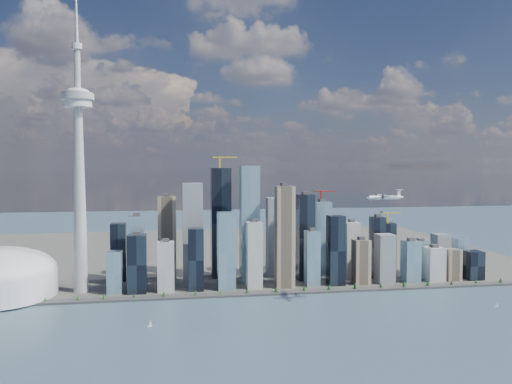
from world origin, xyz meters
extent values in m
plane|color=#34475B|center=(0.00, 0.00, 0.00)|extent=(4000.00, 4000.00, 0.00)
cube|color=#383838|center=(0.00, 250.00, 2.00)|extent=(1100.00, 22.00, 4.00)
cube|color=#4C4C47|center=(0.00, 700.00, 1.50)|extent=(1400.00, 900.00, 3.00)
cylinder|color=#3F2D1E|center=(-390.00, 250.00, 5.20)|extent=(1.00, 1.00, 2.40)
cone|color=#1F4C1B|center=(-390.00, 250.00, 8.80)|extent=(7.20, 7.20, 8.00)
cylinder|color=#3F2D1E|center=(-303.33, 250.00, 5.20)|extent=(1.00, 1.00, 2.40)
cone|color=#1F4C1B|center=(-303.33, 250.00, 8.80)|extent=(7.20, 7.20, 8.00)
cylinder|color=#3F2D1E|center=(-216.67, 250.00, 5.20)|extent=(1.00, 1.00, 2.40)
cone|color=#1F4C1B|center=(-216.67, 250.00, 8.80)|extent=(7.20, 7.20, 8.00)
cylinder|color=#3F2D1E|center=(-130.00, 250.00, 5.20)|extent=(1.00, 1.00, 2.40)
cone|color=#1F4C1B|center=(-130.00, 250.00, 8.80)|extent=(7.20, 7.20, 8.00)
cylinder|color=#3F2D1E|center=(-43.33, 250.00, 5.20)|extent=(1.00, 1.00, 2.40)
cone|color=#1F4C1B|center=(-43.33, 250.00, 8.80)|extent=(7.20, 7.20, 8.00)
cylinder|color=#3F2D1E|center=(43.33, 250.00, 5.20)|extent=(1.00, 1.00, 2.40)
cone|color=#1F4C1B|center=(43.33, 250.00, 8.80)|extent=(7.20, 7.20, 8.00)
cylinder|color=#3F2D1E|center=(130.00, 250.00, 5.20)|extent=(1.00, 1.00, 2.40)
cone|color=#1F4C1B|center=(130.00, 250.00, 8.80)|extent=(7.20, 7.20, 8.00)
cylinder|color=#3F2D1E|center=(216.67, 250.00, 5.20)|extent=(1.00, 1.00, 2.40)
cone|color=#1F4C1B|center=(216.67, 250.00, 8.80)|extent=(7.20, 7.20, 8.00)
cylinder|color=#3F2D1E|center=(303.33, 250.00, 5.20)|extent=(1.00, 1.00, 2.40)
cone|color=#1F4C1B|center=(303.33, 250.00, 8.80)|extent=(7.20, 7.20, 8.00)
cylinder|color=#3F2D1E|center=(390.00, 250.00, 5.20)|extent=(1.00, 1.00, 2.40)
cone|color=#1F4C1B|center=(390.00, 250.00, 8.80)|extent=(7.20, 7.20, 8.00)
cylinder|color=#3F2D1E|center=(476.67, 250.00, 5.20)|extent=(1.00, 1.00, 2.40)
cone|color=#1F4C1B|center=(476.67, 250.00, 8.80)|extent=(7.20, 7.20, 8.00)
cube|color=black|center=(-200.00, 290.00, 55.48)|extent=(34.00, 34.00, 104.96)
cube|color=#769FB3|center=(-200.00, 340.00, 69.79)|extent=(30.00, 30.00, 133.59)
cube|color=silver|center=(-150.00, 290.00, 48.32)|extent=(30.00, 30.00, 90.65)
cube|color=tan|center=(-150.00, 395.00, 86.49)|extent=(36.00, 36.00, 166.99)
cube|color=slate|center=(-95.00, 340.00, 100.81)|extent=(38.00, 38.00, 195.61)
cube|color=black|center=(-95.00, 290.00, 60.25)|extent=(28.00, 28.00, 114.50)
cube|color=#769FB3|center=(-40.00, 290.00, 74.57)|extent=(32.00, 32.00, 143.13)
cube|color=black|center=(-40.00, 395.00, 115.12)|extent=(40.00, 40.00, 224.24)
cube|color=#769FB3|center=(15.00, 340.00, 117.50)|extent=(36.00, 36.00, 229.01)
cube|color=silver|center=(15.00, 290.00, 65.02)|extent=(28.00, 28.00, 124.05)
cube|color=tan|center=(70.00, 290.00, 98.42)|extent=(34.00, 34.00, 190.84)
cube|color=slate|center=(70.00, 395.00, 84.11)|extent=(30.00, 30.00, 162.22)
cube|color=black|center=(125.00, 340.00, 88.88)|extent=(32.00, 32.00, 171.76)
cube|color=#769FB3|center=(125.00, 290.00, 55.48)|extent=(26.00, 26.00, 104.96)
cube|color=black|center=(175.00, 290.00, 69.79)|extent=(30.00, 30.00, 133.59)
cube|color=#769FB3|center=(175.00, 395.00, 79.34)|extent=(34.00, 34.00, 152.67)
cube|color=silver|center=(225.00, 340.00, 60.25)|extent=(28.00, 28.00, 114.50)
cube|color=tan|center=(225.00, 290.00, 45.94)|extent=(30.00, 30.00, 85.88)
cube|color=slate|center=(275.00, 290.00, 50.71)|extent=(32.00, 32.00, 95.42)
cube|color=black|center=(275.00, 340.00, 65.02)|extent=(26.00, 26.00, 124.05)
cube|color=#769FB3|center=(325.00, 290.00, 43.55)|extent=(30.00, 30.00, 81.11)
cube|color=black|center=(325.00, 395.00, 55.48)|extent=(28.00, 28.00, 104.96)
cube|color=#769FB3|center=(375.00, 340.00, 38.78)|extent=(30.00, 30.00, 71.57)
cube|color=silver|center=(375.00, 290.00, 36.40)|extent=(34.00, 34.00, 66.79)
cube|color=tan|center=(420.00, 290.00, 34.01)|extent=(28.00, 28.00, 62.02)
cube|color=slate|center=(420.00, 340.00, 45.94)|extent=(30.00, 30.00, 85.88)
cube|color=black|center=(465.00, 290.00, 31.63)|extent=(32.00, 32.00, 57.25)
cube|color=#769FB3|center=(465.00, 340.00, 41.17)|extent=(26.00, 26.00, 76.34)
cube|color=black|center=(-240.00, 395.00, 60.25)|extent=(30.00, 30.00, 114.50)
cube|color=#769FB3|center=(-240.00, 290.00, 41.17)|extent=(26.00, 26.00, 76.34)
cube|color=yellow|center=(-40.00, 395.00, 238.24)|extent=(3.00, 3.00, 22.00)
cube|color=yellow|center=(-31.75, 395.00, 249.24)|extent=(55.00, 2.20, 2.20)
cube|color=#383838|center=(-56.50, 395.00, 251.24)|extent=(6.00, 4.00, 4.00)
cube|color=#A92118|center=(175.00, 395.00, 166.67)|extent=(3.00, 3.00, 22.00)
cube|color=#A92118|center=(182.20, 395.00, 177.67)|extent=(48.00, 2.20, 2.20)
cube|color=#383838|center=(160.60, 395.00, 179.67)|extent=(6.00, 4.00, 4.00)
cube|color=yellow|center=(325.00, 395.00, 118.96)|extent=(3.00, 3.00, 22.00)
cube|color=yellow|center=(331.75, 395.00, 129.96)|extent=(45.00, 2.20, 2.20)
cube|color=#383838|center=(311.50, 395.00, 131.96)|extent=(6.00, 4.00, 4.00)
cone|color=#AAAAA5|center=(-300.00, 310.00, 173.00)|extent=(26.00, 26.00, 340.00)
cylinder|color=silver|center=(-300.00, 310.00, 343.00)|extent=(48.00, 48.00, 14.00)
cylinder|color=#AAAAA5|center=(-300.00, 310.00, 355.00)|extent=(56.00, 56.00, 12.00)
ellipsoid|color=silver|center=(-300.00, 310.00, 363.00)|extent=(40.00, 40.00, 14.00)
cylinder|color=#AAAAA5|center=(-300.00, 310.00, 403.00)|extent=(11.00, 11.00, 80.00)
cylinder|color=silver|center=(-300.00, 310.00, 443.00)|extent=(18.00, 18.00, 10.00)
cone|color=silver|center=(-300.00, 310.00, 501.00)|extent=(7.00, 7.00, 105.00)
cylinder|color=white|center=(200.49, 131.52, 180.98)|extent=(54.14, 10.57, 6.62)
cone|color=white|center=(172.63, 129.46, 180.98)|extent=(7.71, 7.14, 6.62)
cone|color=white|center=(229.38, 133.66, 180.98)|extent=(10.81, 7.37, 6.62)
cube|color=white|center=(198.43, 131.37, 184.50)|extent=(12.53, 58.39, 1.03)
cylinder|color=white|center=(199.27, 120.02, 182.84)|extent=(11.62, 4.55, 3.72)
cylinder|color=white|center=(197.59, 142.72, 182.84)|extent=(11.62, 4.55, 3.72)
cylinder|color=#3F3F3F|center=(193.08, 119.56, 182.84)|extent=(0.92, 8.28, 8.28)
cylinder|color=#3F3F3F|center=(191.40, 142.26, 182.84)|extent=(0.92, 8.28, 8.28)
cube|color=white|center=(226.28, 133.43, 187.60)|extent=(5.84, 1.25, 11.38)
cube|color=white|center=(226.28, 133.43, 193.40)|extent=(5.91, 18.91, 0.72)
cube|color=white|center=(-168.68, 99.85, 0.44)|extent=(6.78, 2.46, 0.89)
cylinder|color=#999999|center=(-168.68, 99.85, 5.55)|extent=(0.27, 0.27, 9.99)
cube|color=white|center=(390.76, 112.53, 0.35)|extent=(5.38, 1.96, 0.70)
cylinder|color=#999999|center=(390.76, 112.53, 4.40)|extent=(0.21, 0.21, 7.91)
camera|label=1|loc=(-131.18, -622.54, 231.53)|focal=35.00mm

